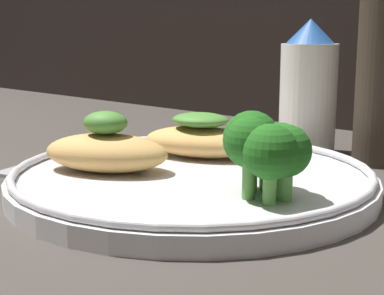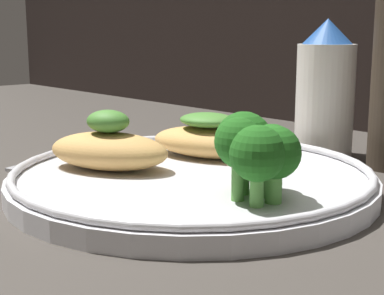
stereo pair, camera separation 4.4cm
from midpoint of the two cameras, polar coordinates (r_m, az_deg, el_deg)
ground_plane at (r=44.96cm, az=2.81°, el=-4.91°), size 180.00×180.00×1.00cm
plate at (r=44.56cm, az=2.83°, el=-3.07°), size 27.63×27.63×2.00cm
grilled_meat_front at (r=45.56cm, az=-5.35°, el=-0.08°), size 11.10×9.15×4.66cm
grilled_meat_middle at (r=49.99cm, az=4.03°, el=0.82°), size 11.26×8.34×3.78cm
broccoli_bunch at (r=37.63cm, az=9.65°, el=-0.14°), size 6.29×5.93×5.51cm
sauce_bottle at (r=58.08cm, az=14.93°, el=5.25°), size 5.52×5.52×13.10cm
fork at (r=58.18cm, az=-8.47°, el=-0.43°), size 6.26×17.40×0.60cm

